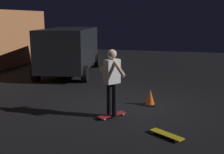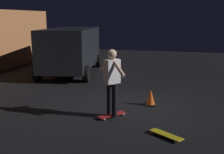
{
  "view_description": "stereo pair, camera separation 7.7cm",
  "coord_description": "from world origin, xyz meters",
  "views": [
    {
      "loc": [
        -7.51,
        -1.56,
        2.49
      ],
      "look_at": [
        -0.95,
        0.2,
        1.05
      ],
      "focal_mm": 44.85,
      "sensor_mm": 36.0,
      "label": 1
    },
    {
      "loc": [
        -7.49,
        -1.63,
        2.49
      ],
      "look_at": [
        -0.95,
        0.2,
        1.05
      ],
      "focal_mm": 44.85,
      "sensor_mm": 36.0,
      "label": 2
    }
  ],
  "objects": [
    {
      "name": "parked_van",
      "position": [
        4.17,
        3.55,
        1.16
      ],
      "size": [
        4.87,
        2.92,
        2.03
      ],
      "color": "black",
      "rests_on": "ground_plane"
    },
    {
      "name": "skateboard_spare",
      "position": [
        -1.84,
        -1.24,
        0.06
      ],
      "size": [
        0.59,
        0.76,
        0.07
      ],
      "color": "gold",
      "rests_on": "ground_plane"
    },
    {
      "name": "ground_plane",
      "position": [
        0.0,
        0.0,
        0.0
      ],
      "size": [
        28.0,
        28.0,
        0.0
      ],
      "primitive_type": "plane",
      "color": "black"
    },
    {
      "name": "traffic_cone",
      "position": [
        0.32,
        -0.6,
        0.21
      ],
      "size": [
        0.34,
        0.34,
        0.46
      ],
      "color": "black",
      "rests_on": "ground_plane"
    },
    {
      "name": "skateboard_ridden",
      "position": [
        -0.95,
        0.2,
        0.06
      ],
      "size": [
        0.74,
        0.63,
        0.07
      ],
      "color": "#AD1E23",
      "rests_on": "ground_plane"
    },
    {
      "name": "skater",
      "position": [
        -0.95,
        0.2,
        1.04
      ],
      "size": [
        0.67,
        0.83,
        1.67
      ],
      "color": "black",
      "rests_on": "skateboard_ridden"
    }
  ]
}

